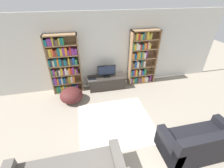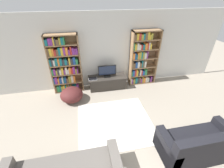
% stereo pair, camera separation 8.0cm
% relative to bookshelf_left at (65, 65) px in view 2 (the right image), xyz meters
% --- Properties ---
extents(wall_back, '(8.80, 0.06, 2.60)m').
position_rel_bookshelf_left_xyz_m(wall_back, '(1.41, 0.18, 0.31)').
color(wall_back, silver).
rests_on(wall_back, ground_plane).
extents(bookshelf_left, '(1.01, 0.30, 2.01)m').
position_rel_bookshelf_left_xyz_m(bookshelf_left, '(0.00, 0.00, 0.00)').
color(bookshelf_left, '#93704C').
rests_on(bookshelf_left, ground_plane).
extents(bookshelf_right, '(1.01, 0.30, 2.01)m').
position_rel_bookshelf_left_xyz_m(bookshelf_right, '(2.73, 0.00, -0.01)').
color(bookshelf_right, '#93704C').
rests_on(bookshelf_right, ground_plane).
extents(tv_stand, '(1.38, 0.52, 0.46)m').
position_rel_bookshelf_left_xyz_m(tv_stand, '(1.42, -0.13, -0.75)').
color(tv_stand, '#332D28').
rests_on(tv_stand, ground_plane).
extents(television, '(0.64, 0.16, 0.44)m').
position_rel_bookshelf_left_xyz_m(television, '(1.42, -0.12, -0.30)').
color(television, black).
rests_on(television, tv_stand).
extents(laptop, '(0.30, 0.24, 0.03)m').
position_rel_bookshelf_left_xyz_m(laptop, '(0.88, -0.19, -0.51)').
color(laptop, silver).
rests_on(laptop, tv_stand).
extents(area_rug, '(1.99, 1.83, 0.02)m').
position_rel_bookshelf_left_xyz_m(area_rug, '(1.32, -1.91, -0.98)').
color(area_rug, beige).
rests_on(area_rug, ground_plane).
extents(couch_right_sofa, '(1.64, 0.80, 0.86)m').
position_rel_bookshelf_left_xyz_m(couch_right_sofa, '(2.88, -3.16, -0.70)').
color(couch_right_sofa, black).
rests_on(couch_right_sofa, ground_plane).
extents(beanbag_ottoman, '(0.72, 0.72, 0.46)m').
position_rel_bookshelf_left_xyz_m(beanbag_ottoman, '(0.14, -0.67, -0.76)').
color(beanbag_ottoman, '#4C1E1E').
rests_on(beanbag_ottoman, ground_plane).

